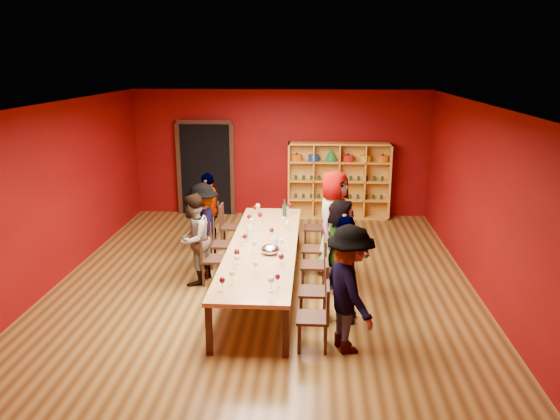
% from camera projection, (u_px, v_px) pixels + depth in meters
% --- Properties ---
extents(room_shell, '(7.10, 9.10, 3.04)m').
position_uv_depth(room_shell, '(263.00, 200.00, 8.70)').
color(room_shell, '#543716').
rests_on(room_shell, ground).
extents(tasting_table, '(1.10, 4.50, 0.75)m').
position_uv_depth(tasting_table, '(263.00, 248.00, 8.92)').
color(tasting_table, '#B4804B').
rests_on(tasting_table, ground).
extents(doorway, '(1.40, 0.17, 2.30)m').
position_uv_depth(doorway, '(206.00, 168.00, 13.18)').
color(doorway, black).
rests_on(doorway, ground).
extents(shelving_unit, '(2.40, 0.40, 1.80)m').
position_uv_depth(shelving_unit, '(339.00, 177.00, 12.91)').
color(shelving_unit, gold).
rests_on(shelving_unit, ground).
extents(chair_person_left_2, '(0.42, 0.42, 0.89)m').
position_uv_depth(chair_person_left_2, '(210.00, 255.00, 9.16)').
color(chair_person_left_2, black).
rests_on(chair_person_left_2, ground).
extents(person_left_2, '(0.57, 0.82, 1.55)m').
position_uv_depth(person_left_2, '(193.00, 239.00, 9.11)').
color(person_left_2, '#15173C').
rests_on(person_left_2, ground).
extents(chair_person_left_3, '(0.42, 0.42, 0.89)m').
position_uv_depth(chair_person_left_3, '(218.00, 241.00, 9.88)').
color(chair_person_left_3, black).
rests_on(chair_person_left_3, ground).
extents(person_left_3, '(0.57, 1.06, 1.56)m').
position_uv_depth(person_left_3, '(203.00, 226.00, 9.82)').
color(person_left_3, pink).
rests_on(person_left_3, ground).
extents(chair_person_left_4, '(0.42, 0.42, 0.89)m').
position_uv_depth(chair_person_left_4, '(227.00, 224.00, 10.91)').
color(chair_person_left_4, black).
rests_on(chair_person_left_4, ground).
extents(person_left_4, '(0.58, 0.96, 1.53)m').
position_uv_depth(person_left_4, '(209.00, 210.00, 10.86)').
color(person_left_4, '#141E39').
rests_on(person_left_4, ground).
extents(chair_person_right_0, '(0.42, 0.42, 0.89)m').
position_uv_depth(chair_person_right_0, '(319.00, 313.00, 7.07)').
color(chair_person_right_0, black).
rests_on(chair_person_right_0, ground).
extents(person_right_0, '(0.82, 1.18, 1.69)m').
position_uv_depth(person_right_0, '(349.00, 289.00, 6.96)').
color(person_right_0, '#5C87BD').
rests_on(person_right_0, ground).
extents(chair_person_right_1, '(0.42, 0.42, 0.89)m').
position_uv_depth(chair_person_right_1, '(319.00, 288.00, 7.87)').
color(chair_person_right_1, black).
rests_on(chair_person_right_1, ground).
extents(person_right_1, '(0.56, 0.98, 1.57)m').
position_uv_depth(person_right_1, '(344.00, 269.00, 7.77)').
color(person_right_1, silver).
rests_on(person_right_1, ground).
extents(chair_person_right_2, '(0.42, 0.42, 0.89)m').
position_uv_depth(chair_person_right_2, '(318.00, 262.00, 8.88)').
color(chair_person_right_2, black).
rests_on(chair_person_right_2, ground).
extents(person_right_2, '(0.83, 1.50, 1.55)m').
position_uv_depth(person_right_2, '(340.00, 246.00, 8.79)').
color(person_right_2, '#4C4C51').
rests_on(person_right_2, ground).
extents(chair_person_right_3, '(0.42, 0.42, 0.89)m').
position_uv_depth(chair_person_right_3, '(318.00, 246.00, 9.63)').
color(chair_person_right_3, black).
rests_on(chair_person_right_3, ground).
extents(person_right_3, '(0.83, 1.03, 1.85)m').
position_uv_depth(person_right_3, '(334.00, 223.00, 9.50)').
color(person_right_3, '#454549').
rests_on(person_right_3, ground).
extents(chair_person_right_4, '(0.42, 0.42, 0.89)m').
position_uv_depth(chair_person_right_4, '(318.00, 225.00, 10.84)').
color(chair_person_right_4, black).
rests_on(chair_person_right_4, ground).
extents(person_right_4, '(0.48, 0.60, 1.51)m').
position_uv_depth(person_right_4, '(332.00, 213.00, 10.75)').
color(person_right_4, '#131536').
rests_on(person_right_4, ground).
extents(wine_glass_0, '(0.07, 0.07, 0.18)m').
position_uv_depth(wine_glass_0, '(255.00, 208.00, 10.60)').
color(wine_glass_0, white).
rests_on(wine_glass_0, tasting_table).
extents(wine_glass_1, '(0.08, 0.08, 0.20)m').
position_uv_depth(wine_glass_1, '(254.00, 244.00, 8.52)').
color(wine_glass_1, white).
rests_on(wine_glass_1, tasting_table).
extents(wine_glass_2, '(0.08, 0.08, 0.20)m').
position_uv_depth(wine_glass_2, '(283.00, 220.00, 9.78)').
color(wine_glass_2, white).
rests_on(wine_glass_2, tasting_table).
extents(wine_glass_3, '(0.08, 0.08, 0.21)m').
position_uv_depth(wine_glass_3, '(260.00, 215.00, 10.04)').
color(wine_glass_3, white).
rests_on(wine_glass_3, tasting_table).
extents(wine_glass_4, '(0.08, 0.08, 0.21)m').
position_uv_depth(wine_glass_4, '(237.00, 258.00, 7.88)').
color(wine_glass_4, white).
rests_on(wine_glass_4, tasting_table).
extents(wine_glass_5, '(0.08, 0.08, 0.20)m').
position_uv_depth(wine_glass_5, '(290.00, 206.00, 10.70)').
color(wine_glass_5, white).
rests_on(wine_glass_5, tasting_table).
extents(wine_glass_6, '(0.08, 0.08, 0.19)m').
position_uv_depth(wine_glass_6, '(245.00, 237.00, 8.86)').
color(wine_glass_6, white).
rests_on(wine_glass_6, tasting_table).
extents(wine_glass_7, '(0.09, 0.09, 0.22)m').
position_uv_depth(wine_glass_7, '(285.00, 208.00, 10.49)').
color(wine_glass_7, white).
rests_on(wine_glass_7, tasting_table).
extents(wine_glass_8, '(0.08, 0.08, 0.20)m').
position_uv_depth(wine_glass_8, '(232.00, 274.00, 7.33)').
color(wine_glass_8, white).
rests_on(wine_glass_8, tasting_table).
extents(wine_glass_9, '(0.08, 0.08, 0.19)m').
position_uv_depth(wine_glass_9, '(272.00, 231.00, 9.18)').
color(wine_glass_9, white).
rests_on(wine_glass_9, tasting_table).
extents(wine_glass_10, '(0.09, 0.09, 0.22)m').
position_uv_depth(wine_glass_10, '(271.00, 280.00, 7.08)').
color(wine_glass_10, white).
rests_on(wine_glass_10, tasting_table).
extents(wine_glass_11, '(0.09, 0.09, 0.22)m').
position_uv_depth(wine_glass_11, '(258.00, 206.00, 10.60)').
color(wine_glass_11, white).
rests_on(wine_glass_11, tasting_table).
extents(wine_glass_12, '(0.09, 0.09, 0.22)m').
position_uv_depth(wine_glass_12, '(237.00, 253.00, 8.09)').
color(wine_glass_12, white).
rests_on(wine_glass_12, tasting_table).
extents(wine_glass_13, '(0.08, 0.08, 0.20)m').
position_uv_depth(wine_glass_13, '(281.00, 257.00, 7.93)').
color(wine_glass_13, white).
rests_on(wine_glass_13, tasting_table).
extents(wine_glass_14, '(0.07, 0.07, 0.18)m').
position_uv_depth(wine_glass_14, '(288.00, 223.00, 9.62)').
color(wine_glass_14, white).
rests_on(wine_glass_14, tasting_table).
extents(wine_glass_15, '(0.07, 0.07, 0.18)m').
position_uv_depth(wine_glass_15, '(281.00, 241.00, 8.68)').
color(wine_glass_15, white).
rests_on(wine_glass_15, tasting_table).
extents(wine_glass_16, '(0.07, 0.07, 0.18)m').
position_uv_depth(wine_glass_16, '(277.00, 277.00, 7.24)').
color(wine_glass_16, white).
rests_on(wine_glass_16, tasting_table).
extents(wine_glass_17, '(0.09, 0.09, 0.22)m').
position_uv_depth(wine_glass_17, '(249.00, 217.00, 9.89)').
color(wine_glass_17, white).
rests_on(wine_glass_17, tasting_table).
extents(wine_glass_18, '(0.08, 0.08, 0.19)m').
position_uv_depth(wine_glass_18, '(255.00, 264.00, 7.69)').
color(wine_glass_18, white).
rests_on(wine_glass_18, tasting_table).
extents(wine_glass_19, '(0.07, 0.07, 0.18)m').
position_uv_depth(wine_glass_19, '(242.00, 236.00, 8.91)').
color(wine_glass_19, white).
rests_on(wine_glass_19, tasting_table).
extents(wine_glass_20, '(0.07, 0.07, 0.18)m').
position_uv_depth(wine_glass_20, '(280.00, 255.00, 8.06)').
color(wine_glass_20, white).
rests_on(wine_glass_20, tasting_table).
extents(wine_glass_21, '(0.09, 0.09, 0.21)m').
position_uv_depth(wine_glass_21, '(251.00, 221.00, 9.68)').
color(wine_glass_21, white).
rests_on(wine_glass_21, tasting_table).
extents(wine_glass_22, '(0.08, 0.08, 0.20)m').
position_uv_depth(wine_glass_22, '(222.00, 281.00, 7.09)').
color(wine_glass_22, white).
rests_on(wine_glass_22, tasting_table).
extents(spittoon_bowl, '(0.30, 0.30, 0.16)m').
position_uv_depth(spittoon_bowl, '(270.00, 249.00, 8.49)').
color(spittoon_bowl, '#B2B4B9').
rests_on(spittoon_bowl, tasting_table).
extents(carafe_a, '(0.10, 0.10, 0.26)m').
position_uv_depth(carafe_a, '(249.00, 233.00, 9.14)').
color(carafe_a, white).
rests_on(carafe_a, tasting_table).
extents(carafe_b, '(0.10, 0.10, 0.24)m').
position_uv_depth(carafe_b, '(275.00, 244.00, 8.61)').
color(carafe_b, white).
rests_on(carafe_b, tasting_table).
extents(wine_bottle, '(0.10, 0.10, 0.34)m').
position_uv_depth(wine_bottle, '(285.00, 210.00, 10.48)').
color(wine_bottle, '#14371B').
rests_on(wine_bottle, tasting_table).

